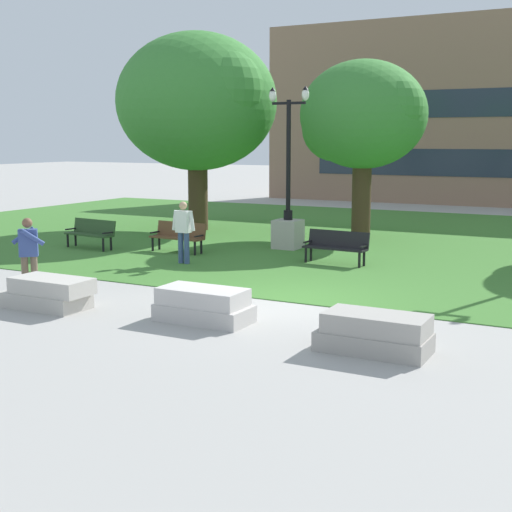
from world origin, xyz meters
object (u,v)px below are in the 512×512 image
object	(u,v)px
person_skateboarder	(29,251)
park_bench_near_left	(179,235)
concrete_block_right	(375,334)
skateboard	(33,287)
park_bench_near_right	(336,245)
person_bystander_near_lawn	(183,229)
park_bench_far_right	(91,232)
concrete_block_left	(203,306)
concrete_block_center	(48,293)
lamp_post_right	(288,216)

from	to	relation	value
person_skateboarder	park_bench_near_left	size ratio (longest dim) A/B	0.93
concrete_block_right	person_skateboarder	world-z (taller)	person_skateboarder
skateboard	park_bench_near_right	xyz separation A→B (m)	(4.83, 6.45, 0.45)
concrete_block_right	park_bench_near_right	world-z (taller)	park_bench_near_right
skateboard	person_bystander_near_lawn	distance (m)	4.75
concrete_block_right	person_skateboarder	distance (m)	8.22
park_bench_near_right	skateboard	bearing A→B (deg)	-126.87
skateboard	park_bench_near_left	xyz separation A→B (m)	(-0.16, 6.15, 0.45)
park_bench_near_right	park_bench_far_right	size ratio (longest dim) A/B	0.99
park_bench_near_left	person_skateboarder	bearing A→B (deg)	-86.53
concrete_block_left	person_bystander_near_lawn	size ratio (longest dim) A/B	1.05
park_bench_near_left	park_bench_far_right	size ratio (longest dim) A/B	0.99
concrete_block_center	concrete_block_right	distance (m)	6.87
park_bench_far_right	person_bystander_near_lawn	distance (m)	4.23
concrete_block_center	park_bench_far_right	size ratio (longest dim) A/B	1.04
concrete_block_left	person_skateboarder	bearing A→B (deg)	177.19
skateboard	concrete_block_center	bearing A→B (deg)	-35.88
concrete_block_center	person_skateboarder	bearing A→B (deg)	148.56
skateboard	concrete_block_left	bearing A→B (deg)	-6.30
skateboard	lamp_post_right	world-z (taller)	lamp_post_right
concrete_block_right	park_bench_far_right	world-z (taller)	park_bench_far_right
concrete_block_right	person_bystander_near_lawn	bearing A→B (deg)	143.23
park_bench_near_right	park_bench_far_right	bearing A→B (deg)	-173.06
park_bench_near_left	park_bench_far_right	xyz separation A→B (m)	(-2.84, -0.66, 0.00)
concrete_block_center	park_bench_far_right	world-z (taller)	park_bench_far_right
concrete_block_left	concrete_block_right	size ratio (longest dim) A/B	1.00
skateboard	person_bystander_near_lawn	xyz separation A→B (m)	(1.10, 4.53, 0.90)
concrete_block_center	park_bench_near_left	distance (m)	7.45
concrete_block_right	person_skateboarder	size ratio (longest dim) A/B	1.05
park_bench_near_right	person_bystander_near_lawn	world-z (taller)	person_bystander_near_lawn
concrete_block_left	park_bench_far_right	bearing A→B (deg)	142.64
concrete_block_right	park_bench_far_right	bearing A→B (deg)	150.63
concrete_block_center	concrete_block_right	world-z (taller)	same
park_bench_far_right	lamp_post_right	world-z (taller)	lamp_post_right
lamp_post_right	park_bench_far_right	bearing A→B (deg)	-152.38
park_bench_near_right	person_bystander_near_lawn	distance (m)	4.22
park_bench_near_left	park_bench_near_right	world-z (taller)	same
park_bench_near_left	lamp_post_right	bearing A→B (deg)	40.00
concrete_block_center	concrete_block_right	xyz separation A→B (m)	(6.87, 0.18, 0.00)
park_bench_near_right	concrete_block_center	bearing A→B (deg)	-113.63
concrete_block_center	park_bench_near_right	xyz separation A→B (m)	(3.30, 7.55, 0.23)
skateboard	lamp_post_right	distance (m)	8.76
concrete_block_right	person_bystander_near_lawn	distance (m)	9.14
lamp_post_right	skateboard	bearing A→B (deg)	-106.44
concrete_block_left	person_bystander_near_lawn	world-z (taller)	person_bystander_near_lawn
concrete_block_center	park_bench_near_right	distance (m)	8.25
lamp_post_right	concrete_block_right	bearing A→B (deg)	-57.40
skateboard	person_skateboarder	bearing A→B (deg)	-53.57
skateboard	park_bench_near_right	world-z (taller)	park_bench_near_right
lamp_post_right	concrete_block_left	bearing A→B (deg)	-74.70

